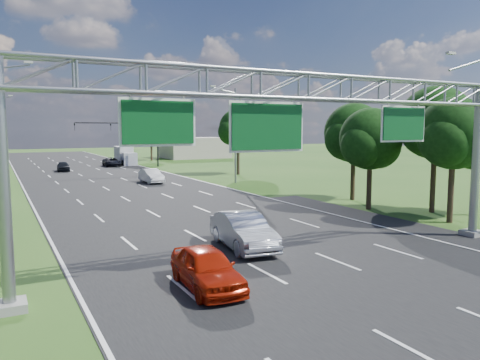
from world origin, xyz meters
TOP-DOWN VIEW (x-y plane):
  - ground at (0.00, 30.00)m, footprint 220.00×220.00m
  - road at (0.00, 30.00)m, footprint 18.00×180.00m
  - road_flare at (10.20, 14.00)m, footprint 3.00×30.00m
  - sign_gantry at (0.33, 12.00)m, footprint 23.50×1.00m
  - traffic_signal at (7.48, 65.00)m, footprint 12.21×0.24m
  - streetlight_r_mid at (11.30, 40.00)m, footprint 2.97×0.22m
  - tree_cluster_right at (14.80, 19.19)m, footprint 9.91×14.60m
  - tree_verge_rd at (16.08, 48.04)m, footprint 5.76×4.80m
  - tree_verge_re at (14.08, 78.04)m, footprint 5.76×4.80m
  - building_right at (24.00, 82.00)m, footprint 12.00×9.00m
  - red_coupe at (-4.58, 11.06)m, footprint 2.03×4.50m
  - silver_sedan at (-0.71, 15.48)m, footprint 2.44×5.40m
  - car_queue_b at (4.78, 68.56)m, footprint 2.44×4.94m
  - car_queue_c at (-2.95, 63.12)m, footprint 1.91×4.06m
  - car_queue_d at (3.56, 44.30)m, footprint 1.70×4.54m
  - box_truck at (7.60, 71.77)m, footprint 2.46×7.63m

SIDE VIEW (x-z plane):
  - ground at x=0.00m, z-range 0.00..0.00m
  - road at x=0.00m, z-range -0.01..0.01m
  - road_flare at x=10.20m, z-range -0.01..0.01m
  - car_queue_c at x=-2.95m, z-range 0.00..1.34m
  - car_queue_b at x=4.78m, z-range 0.00..1.35m
  - car_queue_d at x=3.56m, z-range 0.00..1.48m
  - red_coupe at x=-4.58m, z-range 0.00..1.50m
  - silver_sedan at x=-0.71m, z-range 0.00..1.72m
  - box_truck at x=7.60m, z-range -0.06..2.80m
  - building_right at x=24.00m, z-range 0.00..4.00m
  - traffic_signal at x=7.48m, z-range 1.67..8.67m
  - tree_verge_re at x=14.08m, z-range 1.28..9.12m
  - tree_cluster_right at x=14.80m, z-range 0.97..9.65m
  - streetlight_r_mid at x=11.30m, z-range 0.50..10.66m
  - tree_verge_rd at x=16.08m, z-range 1.49..9.77m
  - sign_gantry at x=0.33m, z-range 2.11..11.67m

